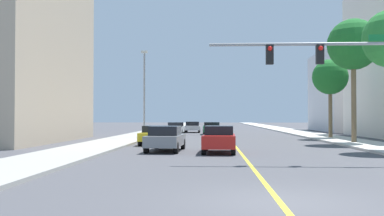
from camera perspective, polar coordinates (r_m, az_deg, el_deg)
name	(u,v)px	position (r m, az deg, el deg)	size (l,w,h in m)	color
ground	(225,133)	(51.99, 4.43, -3.36)	(192.00, 192.00, 0.00)	#47474C
sidewalk_left	(152,132)	(52.49, -5.43, -3.26)	(3.68, 168.00, 0.15)	#9E9B93
sidewalk_right	(299,133)	(53.03, 14.20, -3.21)	(3.68, 168.00, 0.15)	beige
lane_marking_center	(225,133)	(51.99, 4.43, -3.36)	(0.16, 144.00, 0.01)	yellow
building_right_far	(374,91)	(63.62, 23.21, 2.06)	(14.89, 14.03, 10.95)	silver
traffic_signal_mast	(355,66)	(19.59, 21.07, 5.25)	(9.32, 0.36, 5.56)	gray
street_lamp	(144,89)	(38.44, -6.41, 2.53)	(0.56, 0.28, 7.78)	gray
palm_mid	(353,45)	(33.42, 20.83, 7.87)	(3.73, 3.73, 8.97)	brown
palm_far	(330,77)	(39.85, 18.05, 3.91)	(3.15, 3.15, 6.96)	brown
car_gray	(166,138)	(24.40, -3.56, -4.06)	(2.02, 4.41, 1.45)	slate
car_green	(212,128)	(47.31, 2.64, -2.69)	(2.04, 4.52, 1.38)	#196638
car_white	(176,128)	(46.71, -2.19, -2.72)	(1.79, 4.24, 1.37)	white
car_yellow	(156,135)	(30.42, -4.90, -3.58)	(1.91, 4.56, 1.34)	gold
car_silver	(193,127)	(53.48, 0.09, -2.54)	(1.89, 3.90, 1.37)	#BCBCC1
car_red	(219,139)	(23.38, 3.64, -4.14)	(1.85, 3.95, 1.48)	red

